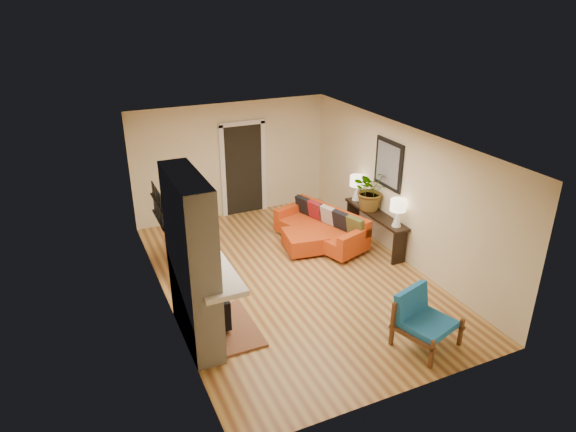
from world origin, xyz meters
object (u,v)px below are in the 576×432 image
at_px(ottoman, 305,240).
at_px(blue_chair, 421,316).
at_px(lamp_near, 398,210).
at_px(houseplant, 371,190).
at_px(dining_table, 188,238).
at_px(console_table, 375,219).
at_px(sofa, 323,227).
at_px(lamp_far, 357,185).

relative_size(ottoman, blue_chair, 0.90).
relative_size(lamp_near, houseplant, 0.64).
relative_size(dining_table, console_table, 0.87).
bearing_deg(lamp_near, sofa, 125.45).
bearing_deg(console_table, houseplant, 92.67).
xyz_separation_m(blue_chair, dining_table, (-2.52, 3.69, 0.12)).
bearing_deg(dining_table, ottoman, -9.46).
height_order(dining_table, lamp_near, lamp_near).
bearing_deg(lamp_far, houseplant, -91.04).
xyz_separation_m(blue_chair, lamp_far, (1.14, 3.72, 0.61)).
distance_m(ottoman, houseplant, 1.67).
height_order(sofa, lamp_far, lamp_far).
distance_m(blue_chair, lamp_far, 3.93).
relative_size(ottoman, console_table, 0.48).
xyz_separation_m(ottoman, blue_chair, (0.26, -3.32, 0.22)).
distance_m(ottoman, dining_table, 2.31).
relative_size(blue_chair, houseplant, 1.16).
bearing_deg(sofa, dining_table, 176.18).
bearing_deg(houseplant, ottoman, 173.87).
height_order(ottoman, console_table, console_table).
height_order(sofa, lamp_near, lamp_near).
distance_m(console_table, houseplant, 0.61).
xyz_separation_m(sofa, console_table, (0.89, -0.55, 0.24)).
xyz_separation_m(lamp_far, houseplant, (-0.01, -0.55, 0.09)).
relative_size(dining_table, houseplant, 1.90).
bearing_deg(ottoman, lamp_near, -37.04).
relative_size(blue_chair, console_table, 0.53).
xyz_separation_m(console_table, lamp_far, (0.00, 0.76, 0.49)).
xyz_separation_m(lamp_near, lamp_far, (0.00, 1.46, 0.00)).
bearing_deg(blue_chair, dining_table, 124.27).
bearing_deg(ottoman, sofa, 20.45).
bearing_deg(blue_chair, lamp_near, 63.33).
height_order(console_table, lamp_far, lamp_far).
bearing_deg(lamp_far, lamp_near, -90.00).
bearing_deg(houseplant, blue_chair, -109.56).
relative_size(lamp_far, houseplant, 0.64).
xyz_separation_m(blue_chair, console_table, (1.14, 2.95, 0.13)).
distance_m(lamp_near, lamp_far, 1.46).
bearing_deg(sofa, ottoman, -159.55).
distance_m(ottoman, console_table, 1.49).
bearing_deg(houseplant, dining_table, 171.80).
bearing_deg(blue_chair, console_table, 68.97).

